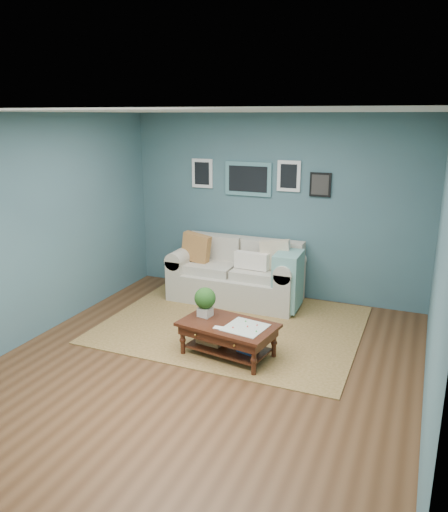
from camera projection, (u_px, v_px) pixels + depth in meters
The scene contains 4 objects.
room_shell at pixel (205, 245), 5.20m from camera, with size 5.00×5.02×2.70m.
area_rug at pixel (233, 324), 6.58m from camera, with size 3.25×2.60×0.01m, color brown.
loveseat at pixel (242, 274), 7.33m from camera, with size 1.94×0.88×1.00m.
coffee_table at pixel (224, 328), 5.67m from camera, with size 1.15×0.78×0.75m.
Camera 1 is at (2.11, -4.52, 2.67)m, focal length 35.00 mm.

